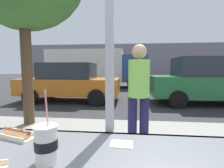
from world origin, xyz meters
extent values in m
plane|color=#2D2D30|center=(0.00, 8.00, 0.00)|extent=(60.00, 60.00, 0.00)
cube|color=gray|center=(0.00, 1.60, 0.08)|extent=(16.00, 2.80, 0.15)
cube|color=#404245|center=(0.00, 0.03, 1.01)|extent=(2.30, 0.02, 0.02)
cube|color=#9E9EA3|center=(0.00, 0.08, 1.68)|extent=(0.05, 0.08, 1.33)
cube|color=gray|center=(0.00, 22.30, 2.35)|extent=(28.00, 1.20, 4.71)
cylinder|color=silver|center=(-0.23, -0.33, 1.09)|extent=(0.09, 0.09, 0.15)
cylinder|color=black|center=(-0.23, -0.33, 1.10)|extent=(0.10, 0.10, 0.04)
cylinder|color=black|center=(-0.23, -0.33, 1.17)|extent=(0.09, 0.09, 0.01)
cylinder|color=white|center=(-0.23, -0.33, 1.18)|extent=(0.10, 0.10, 0.01)
cylinder|color=pink|center=(-0.22, -0.33, 1.24)|extent=(0.01, 0.04, 0.20)
cube|color=beige|center=(-0.54, -0.09, 1.02)|extent=(0.25, 0.15, 0.01)
cube|color=beige|center=(-0.55, -0.14, 1.03)|extent=(0.22, 0.07, 0.03)
cube|color=beige|center=(-0.53, -0.05, 1.03)|extent=(0.22, 0.07, 0.03)
cylinder|color=tan|center=(-0.54, -0.09, 1.04)|extent=(0.20, 0.09, 0.04)
cylinder|color=brown|center=(-0.54, -0.09, 1.06)|extent=(0.20, 0.08, 0.03)
cube|color=beige|center=(-0.48, -0.11, 1.07)|extent=(0.02, 0.01, 0.01)
cube|color=#337A2D|center=(-0.50, -0.10, 1.07)|extent=(0.01, 0.01, 0.01)
cube|color=#337A2D|center=(-0.49, -0.11, 1.07)|extent=(0.01, 0.01, 0.01)
cube|color=beige|center=(-0.55, -0.09, 1.07)|extent=(0.01, 0.01, 0.01)
cube|color=red|center=(-0.59, -0.08, 1.07)|extent=(0.01, 0.01, 0.01)
cube|color=white|center=(0.09, -0.12, 1.02)|extent=(0.13, 0.10, 0.00)
cube|color=orange|center=(-2.40, 5.92, 0.65)|extent=(4.23, 1.74, 0.66)
cube|color=#282D33|center=(-2.46, 5.92, 1.32)|extent=(2.20, 1.53, 0.67)
cylinder|color=black|center=(-1.08, 6.79, 0.32)|extent=(0.64, 0.18, 0.64)
cylinder|color=black|center=(-1.08, 5.05, 0.32)|extent=(0.64, 0.18, 0.64)
cylinder|color=black|center=(-3.71, 6.79, 0.32)|extent=(0.64, 0.18, 0.64)
cylinder|color=black|center=(-3.71, 5.05, 0.32)|extent=(0.64, 0.18, 0.64)
cube|color=#236B38|center=(3.26, 5.92, 0.72)|extent=(4.43, 1.86, 0.79)
cube|color=#282D33|center=(3.15, 5.92, 1.48)|extent=(2.30, 1.64, 0.74)
cylinder|color=black|center=(1.88, 6.85, 0.32)|extent=(0.64, 0.18, 0.64)
cylinder|color=black|center=(1.88, 4.99, 0.32)|extent=(0.64, 0.18, 0.64)
cube|color=silver|center=(-3.09, 11.36, 1.60)|extent=(5.52, 2.20, 2.31)
cube|color=navy|center=(0.47, 11.36, 1.40)|extent=(1.90, 2.10, 1.90)
cylinder|color=black|center=(0.47, 12.41, 0.45)|extent=(0.90, 0.24, 0.90)
cylinder|color=black|center=(0.47, 10.31, 0.45)|extent=(0.90, 0.24, 0.90)
cylinder|color=black|center=(-4.15, 12.46, 0.45)|extent=(0.90, 0.24, 0.90)
cylinder|color=black|center=(-4.15, 10.26, 0.45)|extent=(0.90, 0.24, 0.90)
cylinder|color=#1E1C47|center=(0.19, 1.54, 0.57)|extent=(0.14, 0.14, 0.84)
cylinder|color=#1E1C47|center=(0.37, 1.54, 0.57)|extent=(0.14, 0.14, 0.84)
cylinder|color=#82CA4F|center=(0.28, 1.54, 1.27)|extent=(0.32, 0.32, 0.56)
sphere|color=tan|center=(0.28, 1.54, 1.67)|extent=(0.22, 0.22, 0.22)
cylinder|color=brown|center=(-2.16, 2.54, 1.52)|extent=(0.23, 0.23, 2.74)
camera|label=1|loc=(0.12, -0.98, 1.43)|focal=26.47mm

